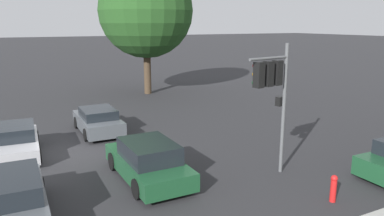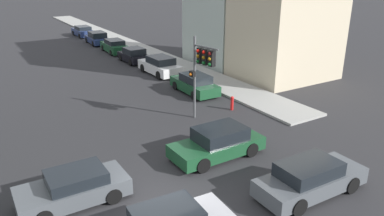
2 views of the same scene
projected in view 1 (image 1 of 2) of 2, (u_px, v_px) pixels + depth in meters
name	position (u px, v px, depth m)	size (l,w,h in m)	color
ground_plane	(70.00, 152.00, 16.86)	(300.00, 300.00, 0.00)	#28282B
street_tree	(146.00, 11.00, 29.45)	(7.44, 7.44, 10.36)	#423323
traffic_signal	(272.00, 83.00, 13.54)	(0.82, 2.05, 4.99)	#515456
crossing_car_0	(98.00, 121.00, 19.85)	(4.19, 1.99, 1.32)	#4C5156
crossing_car_1	(148.00, 161.00, 13.87)	(4.61, 2.08, 1.48)	#194728
crossing_car_2	(16.00, 142.00, 16.26)	(4.26, 2.09, 1.37)	#B7B7BC
crossing_car_3	(13.00, 202.00, 10.71)	(4.84, 1.99, 1.44)	#4C5156
fire_hydrant	(333.00, 188.00, 12.13)	(0.22, 0.22, 0.92)	red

